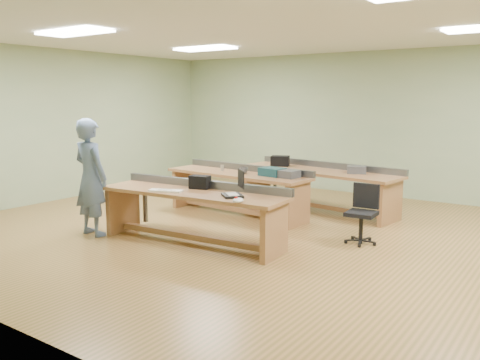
{
  "coord_description": "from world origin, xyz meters",
  "views": [
    {
      "loc": [
        3.81,
        -6.32,
        2.02
      ],
      "look_at": [
        -0.21,
        -0.6,
        0.9
      ],
      "focal_mm": 38.0,
      "sensor_mm": 36.0,
      "label": 1
    }
  ],
  "objects_px": {
    "parts_bin_teal": "(272,172)",
    "parts_bin_grey": "(285,173)",
    "workbench_mid": "(238,184)",
    "laptop_base": "(232,195)",
    "drinks_can": "(222,168)",
    "workbench_back": "(319,180)",
    "camera_bag": "(200,182)",
    "workbench_front": "(193,204)",
    "mug": "(244,170)",
    "task_chair": "(362,222)",
    "person": "(91,177)"
  },
  "relations": [
    {
      "from": "workbench_back",
      "to": "parts_bin_grey",
      "type": "distance_m",
      "value": 1.14
    },
    {
      "from": "camera_bag",
      "to": "task_chair",
      "type": "distance_m",
      "value": 2.37
    },
    {
      "from": "workbench_front",
      "to": "parts_bin_grey",
      "type": "relative_size",
      "value": 6.33
    },
    {
      "from": "person",
      "to": "mug",
      "type": "height_order",
      "value": "person"
    },
    {
      "from": "laptop_base",
      "to": "drinks_can",
      "type": "height_order",
      "value": "drinks_can"
    },
    {
      "from": "laptop_base",
      "to": "task_chair",
      "type": "relative_size",
      "value": 0.36
    },
    {
      "from": "person",
      "to": "drinks_can",
      "type": "bearing_deg",
      "value": -101.49
    },
    {
      "from": "parts_bin_teal",
      "to": "parts_bin_grey",
      "type": "xyz_separation_m",
      "value": [
        0.25,
        -0.0,
        -0.01
      ]
    },
    {
      "from": "camera_bag",
      "to": "parts_bin_teal",
      "type": "relative_size",
      "value": 0.71
    },
    {
      "from": "task_chair",
      "to": "mug",
      "type": "xyz_separation_m",
      "value": [
        -2.32,
        0.42,
        0.5
      ]
    },
    {
      "from": "person",
      "to": "laptop_base",
      "type": "bearing_deg",
      "value": -163.19
    },
    {
      "from": "task_chair",
      "to": "mug",
      "type": "distance_m",
      "value": 2.41
    },
    {
      "from": "person",
      "to": "parts_bin_teal",
      "type": "relative_size",
      "value": 4.48
    },
    {
      "from": "parts_bin_teal",
      "to": "parts_bin_grey",
      "type": "distance_m",
      "value": 0.25
    },
    {
      "from": "workbench_mid",
      "to": "laptop_base",
      "type": "bearing_deg",
      "value": -52.69
    },
    {
      "from": "person",
      "to": "camera_bag",
      "type": "relative_size",
      "value": 6.28
    },
    {
      "from": "workbench_front",
      "to": "mug",
      "type": "xyz_separation_m",
      "value": [
        -0.37,
        1.79,
        0.25
      ]
    },
    {
      "from": "workbench_mid",
      "to": "parts_bin_grey",
      "type": "relative_size",
      "value": 6.16
    },
    {
      "from": "workbench_mid",
      "to": "laptop_base",
      "type": "xyz_separation_m",
      "value": [
        1.21,
        -1.86,
        0.21
      ]
    },
    {
      "from": "workbench_back",
      "to": "task_chair",
      "type": "xyz_separation_m",
      "value": [
        1.46,
        -1.57,
        -0.26
      ]
    },
    {
      "from": "mug",
      "to": "workbench_back",
      "type": "bearing_deg",
      "value": 53.17
    },
    {
      "from": "workbench_front",
      "to": "laptop_base",
      "type": "height_order",
      "value": "workbench_front"
    },
    {
      "from": "workbench_back",
      "to": "camera_bag",
      "type": "distance_m",
      "value": 2.81
    },
    {
      "from": "workbench_mid",
      "to": "parts_bin_teal",
      "type": "bearing_deg",
      "value": 4.39
    },
    {
      "from": "workbench_back",
      "to": "laptop_base",
      "type": "xyz_separation_m",
      "value": [
        0.21,
        -2.97,
        0.21
      ]
    },
    {
      "from": "workbench_back",
      "to": "workbench_front",
      "type": "bearing_deg",
      "value": -91.56
    },
    {
      "from": "workbench_mid",
      "to": "parts_bin_teal",
      "type": "xyz_separation_m",
      "value": [
        0.69,
        0.0,
        0.26
      ]
    },
    {
      "from": "parts_bin_grey",
      "to": "parts_bin_teal",
      "type": "bearing_deg",
      "value": 179.5
    },
    {
      "from": "workbench_front",
      "to": "mug",
      "type": "bearing_deg",
      "value": 97.52
    },
    {
      "from": "person",
      "to": "mug",
      "type": "relative_size",
      "value": 12.88
    },
    {
      "from": "workbench_front",
      "to": "workbench_mid",
      "type": "height_order",
      "value": "same"
    },
    {
      "from": "parts_bin_teal",
      "to": "mug",
      "type": "distance_m",
      "value": 0.55
    },
    {
      "from": "workbench_mid",
      "to": "camera_bag",
      "type": "xyz_separation_m",
      "value": [
        0.48,
        -1.63,
        0.29
      ]
    },
    {
      "from": "drinks_can",
      "to": "laptop_base",
      "type": "bearing_deg",
      "value": -49.85
    },
    {
      "from": "workbench_mid",
      "to": "camera_bag",
      "type": "bearing_deg",
      "value": -69.51
    },
    {
      "from": "workbench_back",
      "to": "camera_bag",
      "type": "xyz_separation_m",
      "value": [
        -0.52,
        -2.75,
        0.28
      ]
    },
    {
      "from": "camera_bag",
      "to": "task_chair",
      "type": "relative_size",
      "value": 0.33
    },
    {
      "from": "workbench_front",
      "to": "camera_bag",
      "type": "distance_m",
      "value": 0.35
    },
    {
      "from": "laptop_base",
      "to": "camera_bag",
      "type": "distance_m",
      "value": 0.77
    },
    {
      "from": "drinks_can",
      "to": "mug",
      "type": "bearing_deg",
      "value": -3.94
    },
    {
      "from": "laptop_base",
      "to": "workbench_front",
      "type": "bearing_deg",
      "value": -141.26
    },
    {
      "from": "person",
      "to": "parts_bin_teal",
      "type": "xyz_separation_m",
      "value": [
        1.71,
        2.35,
        -0.05
      ]
    },
    {
      "from": "mug",
      "to": "task_chair",
      "type": "bearing_deg",
      "value": -10.28
    },
    {
      "from": "camera_bag",
      "to": "mug",
      "type": "relative_size",
      "value": 2.05
    },
    {
      "from": "workbench_front",
      "to": "camera_bag",
      "type": "height_order",
      "value": "camera_bag"
    },
    {
      "from": "task_chair",
      "to": "parts_bin_teal",
      "type": "bearing_deg",
      "value": 161.98
    },
    {
      "from": "camera_bag",
      "to": "workbench_front",
      "type": "bearing_deg",
      "value": -94.55
    },
    {
      "from": "person",
      "to": "parts_bin_grey",
      "type": "bearing_deg",
      "value": -125.41
    },
    {
      "from": "person",
      "to": "parts_bin_grey",
      "type": "height_order",
      "value": "person"
    },
    {
      "from": "workbench_back",
      "to": "parts_bin_teal",
      "type": "xyz_separation_m",
      "value": [
        -0.31,
        -1.11,
        0.26
      ]
    }
  ]
}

